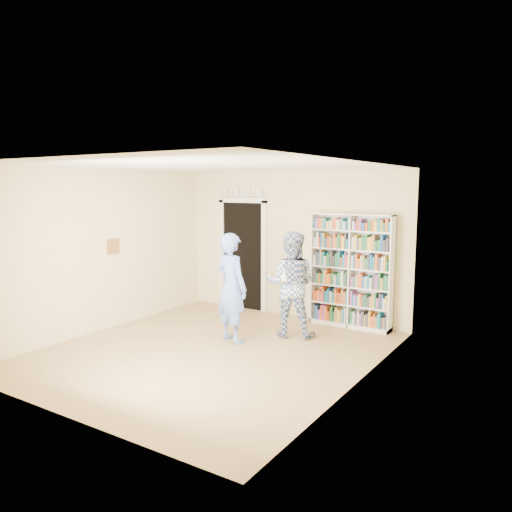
{
  "coord_description": "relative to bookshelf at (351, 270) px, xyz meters",
  "views": [
    {
      "loc": [
        4.36,
        -5.62,
        2.41
      ],
      "look_at": [
        0.21,
        0.9,
        1.33
      ],
      "focal_mm": 35.0,
      "sensor_mm": 36.0,
      "label": 1
    }
  ],
  "objects": [
    {
      "name": "wall_art",
      "position": [
        -3.46,
        -2.14,
        0.41
      ],
      "size": [
        0.03,
        0.25,
        0.25
      ],
      "primitive_type": "cube",
      "color": "brown",
      "rests_on": "wall_left"
    },
    {
      "name": "wall_left",
      "position": [
        -3.48,
        -2.34,
        0.36
      ],
      "size": [
        0.0,
        5.0,
        5.0
      ],
      "primitive_type": "plane",
      "rotation": [
        1.57,
        0.0,
        1.57
      ],
      "color": "beige",
      "rests_on": "floor"
    },
    {
      "name": "wall_right",
      "position": [
        1.02,
        -2.34,
        0.36
      ],
      "size": [
        0.0,
        5.0,
        5.0
      ],
      "primitive_type": "plane",
      "rotation": [
        1.57,
        0.0,
        -1.57
      ],
      "color": "beige",
      "rests_on": "floor"
    },
    {
      "name": "paper_sheet",
      "position": [
        -0.54,
        -1.24,
        0.12
      ],
      "size": [
        0.21,
        0.11,
        0.33
      ],
      "primitive_type": "cube",
      "rotation": [
        0.0,
        0.0,
        0.47
      ],
      "color": "white",
      "rests_on": "man_plaid"
    },
    {
      "name": "bookshelf",
      "position": [
        0.0,
        0.0,
        0.0
      ],
      "size": [
        1.42,
        0.27,
        1.96
      ],
      "rotation": [
        0.0,
        0.0,
        0.33
      ],
      "color": "white",
      "rests_on": "floor"
    },
    {
      "name": "man_blue",
      "position": [
        -1.26,
        -1.77,
        -0.13
      ],
      "size": [
        0.72,
        0.58,
        1.71
      ],
      "primitive_type": "imported",
      "rotation": [
        0.0,
        0.0,
        2.84
      ],
      "color": "#5E7CD1",
      "rests_on": "floor"
    },
    {
      "name": "floor",
      "position": [
        -1.23,
        -2.34,
        -0.99
      ],
      "size": [
        5.0,
        5.0,
        0.0
      ],
      "primitive_type": "plane",
      "color": "#A88251",
      "rests_on": "ground"
    },
    {
      "name": "ceiling",
      "position": [
        -1.23,
        -2.34,
        1.71
      ],
      "size": [
        5.0,
        5.0,
        0.0
      ],
      "primitive_type": "plane",
      "rotation": [
        3.14,
        0.0,
        0.0
      ],
      "color": "white",
      "rests_on": "wall_back"
    },
    {
      "name": "doorway",
      "position": [
        -2.33,
        0.13,
        0.19
      ],
      "size": [
        1.1,
        0.08,
        2.43
      ],
      "color": "black",
      "rests_on": "floor"
    },
    {
      "name": "wall_back",
      "position": [
        -1.23,
        0.16,
        0.36
      ],
      "size": [
        4.5,
        0.0,
        4.5
      ],
      "primitive_type": "plane",
      "rotation": [
        1.57,
        0.0,
        0.0
      ],
      "color": "beige",
      "rests_on": "floor"
    },
    {
      "name": "man_plaid",
      "position": [
        -0.62,
        -1.02,
        -0.14
      ],
      "size": [
        0.99,
        0.87,
        1.71
      ],
      "primitive_type": "imported",
      "rotation": [
        0.0,
        0.0,
        3.46
      ],
      "color": "#2B4983",
      "rests_on": "floor"
    }
  ]
}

